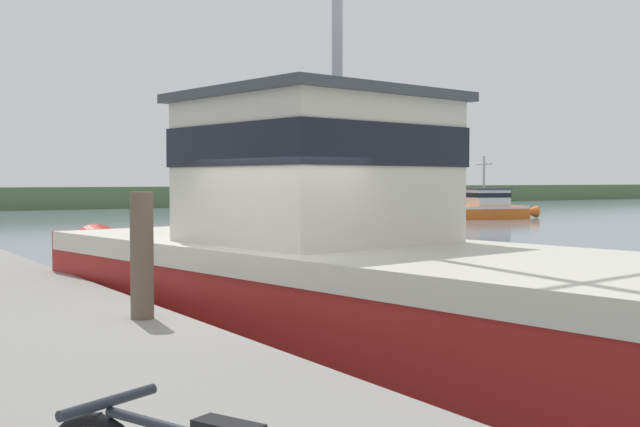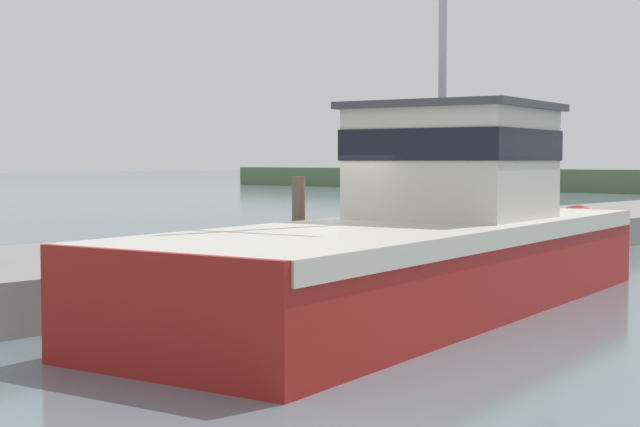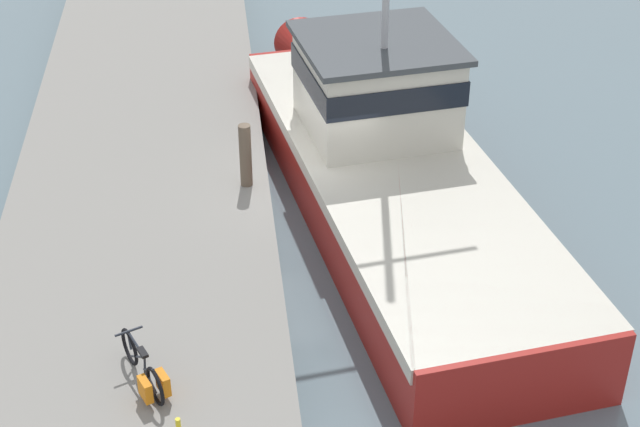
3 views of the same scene
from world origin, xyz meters
TOP-DOWN VIEW (x-y plane):
  - ground_plane at (0.00, 0.00)m, footprint 320.00×320.00m
  - dock_pier at (-3.47, 0.00)m, footprint 5.19×80.00m
  - fishing_boat_main at (1.55, -0.04)m, footprint 5.30×14.32m
  - mooring_post at (-1.33, -0.08)m, footprint 0.24×0.24m

SIDE VIEW (x-z plane):
  - ground_plane at x=0.00m, z-range 0.00..0.00m
  - dock_pier at x=-3.47m, z-range 0.00..0.78m
  - fishing_boat_main at x=1.55m, z-range -3.86..6.17m
  - mooring_post at x=-1.33m, z-range 0.78..2.12m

